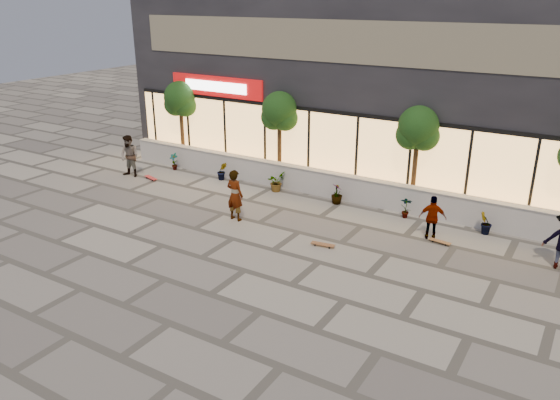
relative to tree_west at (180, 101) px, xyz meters
The scene contains 18 objects.
ground 12.21m from the tree_west, 40.55° to the right, with size 80.00×80.00×0.00m, color #A59E8F.
planter_wall 9.36m from the tree_west, ahead, with size 22.00×0.42×1.04m.
retail_building 10.27m from the tree_west, 28.00° to the left, with size 24.00×9.17×8.50m.
shrub_a 2.91m from the tree_west, 68.20° to the right, with size 0.43×0.29×0.81m, color #1A3912.
shrub_b 4.37m from the tree_west, 20.75° to the right, with size 0.45×0.36×0.81m, color #1A3912.
shrub_c 6.74m from the tree_west, 11.58° to the right, with size 0.73×0.63×0.81m, color #1A3912.
shrub_d 9.35m from the tree_west, ahead, with size 0.45×0.45×0.81m, color #1A3912.
shrub_e 12.05m from the tree_west, ahead, with size 0.43×0.29×0.81m, color #1A3912.
shrub_f 14.78m from the tree_west, ahead, with size 0.45×0.36×0.81m, color #1A3912.
tree_west is the anchor object (origin of this frame).
tree_midwest 5.50m from the tree_west, ahead, with size 1.60×1.50×3.92m.
tree_mideast 11.50m from the tree_west, ahead, with size 1.60×1.50×3.92m.
skater_center 8.23m from the tree_west, 35.67° to the right, with size 0.69×0.45×1.90m, color silver.
skater_left 3.67m from the tree_west, 99.46° to the right, with size 0.91×0.71×1.88m, color #876E57.
skater_right_near 13.48m from the tree_west, 11.18° to the right, with size 0.89×0.37×1.52m, color silver.
skateboard_center 11.76m from the tree_west, 26.09° to the right, with size 0.82×0.32×0.10m.
skateboard_left 4.13m from the tree_west, 78.85° to the right, with size 0.84×0.43×0.10m.
skateboard_right_near 14.02m from the tree_west, 11.72° to the right, with size 0.74×0.28×0.09m.
Camera 1 is at (8.45, -11.76, 7.71)m, focal length 35.00 mm.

